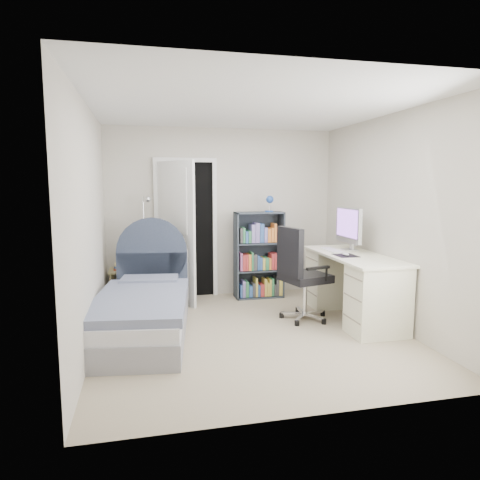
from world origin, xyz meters
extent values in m
cube|color=gray|center=(0.00, 0.00, -0.03)|extent=(3.40, 3.60, 0.05)
cube|color=white|center=(0.00, 0.00, 2.52)|extent=(3.40, 3.60, 0.05)
cube|color=beige|center=(0.00, 1.82, 1.25)|extent=(3.40, 0.05, 2.50)
cube|color=beige|center=(0.00, -1.82, 1.25)|extent=(3.40, 0.05, 2.50)
cube|color=beige|center=(-1.72, 0.00, 1.25)|extent=(0.05, 3.60, 2.50)
cube|color=beige|center=(1.72, 0.00, 1.25)|extent=(0.05, 3.60, 2.50)
cube|color=black|center=(-0.55, 1.80, 1.00)|extent=(0.80, 0.01, 2.00)
cube|color=white|center=(-0.98, 1.77, 1.00)|extent=(0.06, 0.06, 2.00)
cube|color=white|center=(-0.12, 1.77, 1.00)|extent=(0.06, 0.06, 2.00)
cube|color=white|center=(-0.55, 1.77, 2.03)|extent=(0.92, 0.06, 0.06)
cube|color=white|center=(-0.73, 1.44, 1.00)|extent=(0.48, 0.69, 2.00)
cube|color=gray|center=(-1.20, 0.15, 0.13)|extent=(1.18, 2.06, 0.25)
cube|color=silver|center=(-1.20, 0.15, 0.32)|extent=(1.16, 2.02, 0.16)
cube|color=slate|center=(-1.21, 0.06, 0.44)|extent=(1.18, 1.78, 0.10)
cube|color=slate|center=(-1.11, 0.85, 0.46)|extent=(0.74, 0.48, 0.12)
cube|color=#323B4E|center=(-1.07, 1.16, 0.39)|extent=(0.93, 0.18, 0.78)
cylinder|color=#323B4E|center=(-1.07, 1.16, 0.78)|extent=(0.93, 0.18, 0.93)
cylinder|color=#D2C481|center=(-1.62, 1.44, 0.24)|extent=(0.04, 0.04, 0.49)
cylinder|color=#D2C481|center=(-1.62, 1.77, 0.24)|extent=(0.04, 0.04, 0.49)
cylinder|color=#D2C481|center=(-1.29, 1.44, 0.24)|extent=(0.04, 0.04, 0.49)
cylinder|color=#D2C481|center=(-1.29, 1.77, 0.24)|extent=(0.04, 0.04, 0.49)
cube|color=#D2C481|center=(-1.46, 1.60, 0.47)|extent=(0.39, 0.39, 0.03)
cube|color=#D2C481|center=(-1.46, 1.60, 0.17)|extent=(0.35, 0.35, 0.02)
cube|color=#B24C33|center=(-1.51, 1.60, 0.50)|extent=(0.16, 0.22, 0.03)
cube|color=#3F598C|center=(-1.51, 1.60, 0.53)|extent=(0.15, 0.21, 0.03)
cube|color=#D8CC7F|center=(-1.51, 1.60, 0.56)|extent=(0.14, 0.20, 0.03)
cylinder|color=silver|center=(-1.16, 1.60, 0.01)|extent=(0.22, 0.22, 0.02)
cylinder|color=silver|center=(-1.16, 1.60, 0.76)|extent=(0.02, 0.02, 1.49)
sphere|color=silver|center=(-1.10, 1.55, 1.47)|extent=(0.09, 0.09, 0.09)
cube|color=#343D47|center=(0.15, 1.50, 0.64)|extent=(0.02, 0.31, 1.28)
cube|color=#343D47|center=(0.84, 1.50, 0.64)|extent=(0.02, 0.31, 1.28)
cube|color=#343D47|center=(0.49, 1.50, 1.27)|extent=(0.71, 0.31, 0.02)
cube|color=#343D47|center=(0.49, 1.50, 0.01)|extent=(0.71, 0.31, 0.02)
cube|color=#343D47|center=(0.49, 1.65, 0.64)|extent=(0.71, 0.01, 1.28)
cube|color=#343D47|center=(0.49, 1.50, 0.41)|extent=(0.67, 0.29, 0.02)
cube|color=#343D47|center=(0.49, 1.50, 0.82)|extent=(0.67, 0.29, 0.02)
cylinder|color=#234A99|center=(0.65, 1.50, 1.29)|extent=(0.12, 0.12, 0.02)
cylinder|color=silver|center=(0.65, 1.50, 1.37)|extent=(0.02, 0.02, 0.16)
sphere|color=#234A99|center=(0.65, 1.47, 1.46)|extent=(0.11, 0.11, 0.11)
cube|color=#335999|center=(0.20, 1.48, 0.12)|extent=(0.03, 0.21, 0.18)
cube|color=#7F72B2|center=(0.24, 1.48, 0.15)|extent=(0.04, 0.21, 0.24)
cube|color=#337F4C|center=(0.29, 1.48, 0.14)|extent=(0.04, 0.21, 0.23)
cube|color=#335999|center=(0.35, 1.48, 0.11)|extent=(0.05, 0.21, 0.16)
cube|color=#3F3F3F|center=(0.40, 1.48, 0.13)|extent=(0.04, 0.21, 0.20)
cube|color=#D8BF4C|center=(0.44, 1.48, 0.17)|extent=(0.03, 0.21, 0.27)
cube|color=#335999|center=(0.47, 1.48, 0.11)|extent=(0.03, 0.21, 0.17)
cube|color=#B23333|center=(0.52, 1.48, 0.12)|extent=(0.06, 0.21, 0.18)
cube|color=#D8BF4C|center=(0.57, 1.48, 0.16)|extent=(0.03, 0.21, 0.25)
cube|color=#D8BF4C|center=(0.61, 1.48, 0.13)|extent=(0.03, 0.21, 0.20)
cube|color=#D8BF4C|center=(0.65, 1.48, 0.15)|extent=(0.03, 0.21, 0.25)
cube|color=#337F4C|center=(0.68, 1.48, 0.16)|extent=(0.03, 0.21, 0.26)
cube|color=#3F3F3F|center=(0.72, 1.48, 0.11)|extent=(0.03, 0.21, 0.17)
cube|color=#3F3F3F|center=(0.76, 1.48, 0.17)|extent=(0.03, 0.21, 0.27)
cube|color=#D8BF4C|center=(0.81, 1.48, 0.16)|extent=(0.06, 0.21, 0.25)
cube|color=#994C7F|center=(0.20, 1.48, 0.56)|extent=(0.03, 0.21, 0.26)
cube|color=#B23333|center=(0.25, 1.48, 0.54)|extent=(0.04, 0.21, 0.23)
cube|color=#B23333|center=(0.29, 1.48, 0.55)|extent=(0.03, 0.21, 0.23)
cube|color=orange|center=(0.33, 1.48, 0.55)|extent=(0.04, 0.21, 0.24)
cube|color=#337F4C|center=(0.37, 1.48, 0.56)|extent=(0.03, 0.21, 0.26)
cube|color=#3F3F3F|center=(0.41, 1.48, 0.54)|extent=(0.05, 0.21, 0.23)
cube|color=#335999|center=(0.46, 1.48, 0.54)|extent=(0.03, 0.21, 0.21)
cube|color=#335999|center=(0.50, 1.48, 0.52)|extent=(0.04, 0.21, 0.18)
cube|color=#D8BF4C|center=(0.54, 1.48, 0.52)|extent=(0.04, 0.21, 0.17)
cube|color=#337F4C|center=(0.59, 1.48, 0.52)|extent=(0.05, 0.21, 0.18)
cube|color=orange|center=(0.64, 1.48, 0.51)|extent=(0.03, 0.21, 0.17)
cube|color=#B23333|center=(0.68, 1.48, 0.55)|extent=(0.04, 0.21, 0.23)
cube|color=#B23333|center=(0.73, 1.48, 0.55)|extent=(0.06, 0.21, 0.24)
cube|color=#B23333|center=(0.79, 1.48, 0.54)|extent=(0.05, 0.21, 0.22)
cube|color=#3F3F3F|center=(0.20, 1.48, 0.94)|extent=(0.04, 0.21, 0.22)
cube|color=#337F4C|center=(0.24, 1.48, 0.95)|extent=(0.03, 0.21, 0.22)
cube|color=#335999|center=(0.28, 1.48, 0.92)|extent=(0.04, 0.21, 0.16)
cube|color=#337F4C|center=(0.33, 1.48, 0.92)|extent=(0.04, 0.21, 0.17)
cube|color=#7F72B2|center=(0.38, 1.48, 0.97)|extent=(0.05, 0.21, 0.26)
cube|color=#7F72B2|center=(0.44, 1.48, 0.98)|extent=(0.06, 0.21, 0.28)
cube|color=#335999|center=(0.51, 1.48, 0.97)|extent=(0.06, 0.21, 0.27)
cube|color=#7F72B2|center=(0.57, 1.48, 0.94)|extent=(0.05, 0.21, 0.21)
cube|color=orange|center=(0.62, 1.48, 0.94)|extent=(0.05, 0.21, 0.20)
cube|color=orange|center=(0.67, 1.48, 0.94)|extent=(0.04, 0.21, 0.21)
cube|color=orange|center=(0.71, 1.48, 0.97)|extent=(0.03, 0.21, 0.27)
cube|color=#B23333|center=(0.75, 1.48, 0.94)|extent=(0.03, 0.21, 0.21)
cube|color=orange|center=(0.79, 1.48, 0.93)|extent=(0.03, 0.21, 0.18)
cube|color=#F0EEC9|center=(1.36, 0.23, 0.80)|extent=(0.67, 1.68, 0.03)
cube|color=#F0EEC9|center=(1.36, -0.36, 0.39)|extent=(0.62, 0.45, 0.79)
cube|color=#F0EEC9|center=(1.36, 0.83, 0.39)|extent=(0.62, 0.45, 0.79)
cube|color=silver|center=(1.48, 0.57, 0.82)|extent=(0.18, 0.18, 0.01)
cube|color=silver|center=(1.51, 0.57, 0.95)|extent=(0.03, 0.07, 0.25)
cube|color=silver|center=(1.45, 0.57, 1.15)|extent=(0.05, 0.63, 0.45)
cube|color=#8D51C5|center=(1.43, 0.57, 1.18)|extent=(0.00, 0.56, 0.36)
cube|color=white|center=(1.23, 0.57, 0.83)|extent=(0.15, 0.45, 0.02)
cube|color=black|center=(1.23, 0.18, 0.82)|extent=(0.25, 0.29, 0.00)
ellipsoid|color=white|center=(1.23, 0.18, 0.84)|extent=(0.07, 0.11, 0.03)
cube|color=silver|center=(0.92, 0.39, 0.06)|extent=(0.30, 0.12, 0.03)
cylinder|color=black|center=(1.06, 0.42, 0.03)|extent=(0.07, 0.07, 0.06)
cube|color=silver|center=(0.79, 0.49, 0.06)|extent=(0.06, 0.30, 0.03)
cylinder|color=black|center=(0.80, 0.64, 0.03)|extent=(0.07, 0.07, 0.06)
cube|color=silver|center=(0.64, 0.40, 0.06)|extent=(0.29, 0.15, 0.03)
cylinder|color=black|center=(0.51, 0.45, 0.03)|extent=(0.07, 0.07, 0.06)
cube|color=silver|center=(0.69, 0.24, 0.06)|extent=(0.22, 0.26, 0.03)
cylinder|color=black|center=(0.60, 0.13, 0.03)|extent=(0.07, 0.07, 0.06)
cube|color=silver|center=(0.86, 0.23, 0.06)|extent=(0.20, 0.27, 0.03)
cylinder|color=black|center=(0.93, 0.11, 0.03)|extent=(0.07, 0.07, 0.06)
cylinder|color=silver|center=(0.78, 0.35, 0.29)|extent=(0.06, 0.06, 0.45)
cube|color=black|center=(0.78, 0.35, 0.53)|extent=(0.62, 0.62, 0.10)
cube|color=black|center=(0.55, 0.29, 0.87)|extent=(0.19, 0.47, 0.59)
cube|color=black|center=(0.83, 0.08, 0.70)|extent=(0.32, 0.12, 0.03)
cube|color=black|center=(0.69, 0.61, 0.70)|extent=(0.32, 0.12, 0.03)
camera|label=1|loc=(-1.16, -4.54, 1.68)|focal=32.00mm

